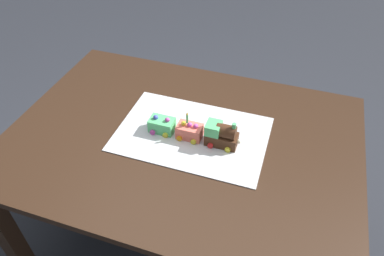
# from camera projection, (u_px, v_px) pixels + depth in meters

# --- Properties ---
(ground_plane) EXTENTS (8.00, 8.00, 0.00)m
(ground_plane) POSITION_uv_depth(u_px,v_px,m) (184.00, 236.00, 1.94)
(ground_plane) COLOR #2D3038
(dining_table) EXTENTS (1.40, 1.00, 0.74)m
(dining_table) POSITION_uv_depth(u_px,v_px,m) (182.00, 155.00, 1.51)
(dining_table) COLOR #382316
(dining_table) RESTS_ON ground
(cake_board) EXTENTS (0.60, 0.40, 0.00)m
(cake_board) POSITION_uv_depth(u_px,v_px,m) (192.00, 134.00, 1.45)
(cake_board) COLOR silver
(cake_board) RESTS_ON dining_table
(cake_locomotive) EXTENTS (0.14, 0.08, 0.12)m
(cake_locomotive) POSITION_uv_depth(u_px,v_px,m) (221.00, 135.00, 1.38)
(cake_locomotive) COLOR #472816
(cake_locomotive) RESTS_ON cake_board
(cake_car_flatbed_coral) EXTENTS (0.10, 0.08, 0.07)m
(cake_car_flatbed_coral) POSITION_uv_depth(u_px,v_px,m) (190.00, 131.00, 1.42)
(cake_car_flatbed_coral) COLOR #F27260
(cake_car_flatbed_coral) RESTS_ON cake_board
(cake_car_hopper_mint_green) EXTENTS (0.10, 0.08, 0.07)m
(cake_car_hopper_mint_green) POSITION_uv_depth(u_px,v_px,m) (162.00, 125.00, 1.45)
(cake_car_hopper_mint_green) COLOR #59CC7A
(cake_car_hopper_mint_green) RESTS_ON cake_board
(birthday_candle) EXTENTS (0.01, 0.01, 0.05)m
(birthday_candle) POSITION_uv_depth(u_px,v_px,m) (187.00, 118.00, 1.37)
(birthday_candle) COLOR #66D872
(birthday_candle) RESTS_ON cake_car_flatbed_coral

